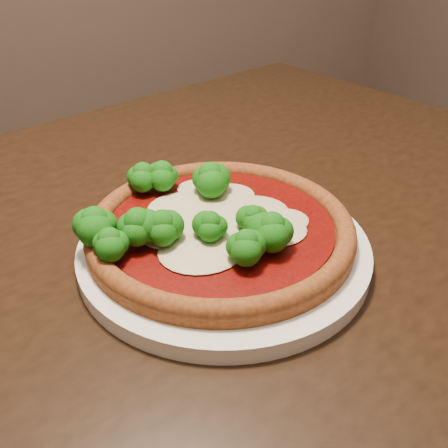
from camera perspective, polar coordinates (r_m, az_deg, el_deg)
name	(u,v)px	position (r m, az deg, el deg)	size (l,w,h in m)	color
dining_table	(147,294)	(0.64, -8.77, -7.95)	(1.50, 1.15, 0.75)	black
plate	(224,248)	(0.54, 0.00, -2.75)	(0.31, 0.31, 0.02)	white
pizza	(212,223)	(0.54, -1.36, 0.06)	(0.30, 0.29, 0.06)	brown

